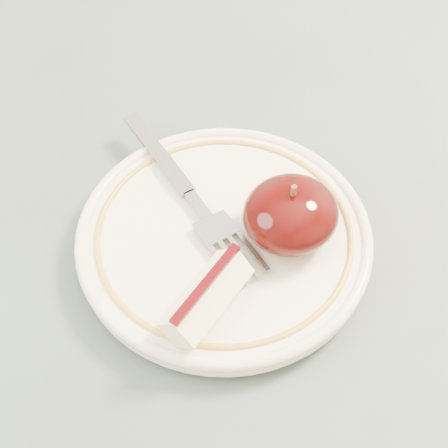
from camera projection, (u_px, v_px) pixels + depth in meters
table at (229, 260)px, 0.56m from camera, size 0.90×0.90×0.75m
plate at (224, 236)px, 0.46m from camera, size 0.22×0.22×0.02m
apple_half at (290, 214)px, 0.43m from camera, size 0.07×0.07×0.05m
apple_wedge at (207, 296)px, 0.40m from camera, size 0.07×0.05×0.03m
fork at (190, 195)px, 0.47m from camera, size 0.04×0.19×0.00m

